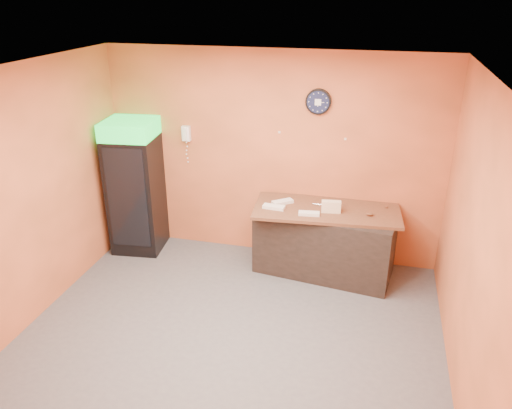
% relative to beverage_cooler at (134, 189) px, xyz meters
% --- Properties ---
extents(floor, '(4.50, 4.50, 0.00)m').
position_rel_beverage_cooler_xyz_m(floor, '(1.85, -1.61, -0.92)').
color(floor, '#47474C').
rests_on(floor, ground).
extents(back_wall, '(4.50, 0.02, 2.80)m').
position_rel_beverage_cooler_xyz_m(back_wall, '(1.85, 0.39, 0.48)').
color(back_wall, '#E36E40').
rests_on(back_wall, floor).
extents(left_wall, '(0.02, 4.00, 2.80)m').
position_rel_beverage_cooler_xyz_m(left_wall, '(-0.40, -1.61, 0.48)').
color(left_wall, '#E36E40').
rests_on(left_wall, floor).
extents(right_wall, '(0.02, 4.00, 2.80)m').
position_rel_beverage_cooler_xyz_m(right_wall, '(4.10, -1.61, 0.48)').
color(right_wall, '#E36E40').
rests_on(right_wall, floor).
extents(ceiling, '(4.50, 4.00, 0.02)m').
position_rel_beverage_cooler_xyz_m(ceiling, '(1.85, -1.61, 1.88)').
color(ceiling, white).
rests_on(ceiling, back_wall).
extents(beverage_cooler, '(0.72, 0.73, 1.87)m').
position_rel_beverage_cooler_xyz_m(beverage_cooler, '(0.00, 0.00, 0.00)').
color(beverage_cooler, black).
rests_on(beverage_cooler, floor).
extents(prep_counter, '(1.82, 0.99, 0.87)m').
position_rel_beverage_cooler_xyz_m(prep_counter, '(2.66, 0.01, -0.48)').
color(prep_counter, black).
rests_on(prep_counter, floor).
extents(wall_clock, '(0.32, 0.06, 0.32)m').
position_rel_beverage_cooler_xyz_m(wall_clock, '(2.44, 0.36, 1.26)').
color(wall_clock, black).
rests_on(wall_clock, back_wall).
extents(wall_phone, '(0.11, 0.10, 0.21)m').
position_rel_beverage_cooler_xyz_m(wall_phone, '(0.68, 0.34, 0.74)').
color(wall_phone, white).
rests_on(wall_phone, back_wall).
extents(butcher_paper, '(1.89, 0.98, 0.04)m').
position_rel_beverage_cooler_xyz_m(butcher_paper, '(2.66, 0.01, -0.03)').
color(butcher_paper, brown).
rests_on(butcher_paper, prep_counter).
extents(sub_roll_stack, '(0.25, 0.12, 0.15)m').
position_rel_beverage_cooler_xyz_m(sub_roll_stack, '(2.72, -0.09, 0.07)').
color(sub_roll_stack, beige).
rests_on(sub_roll_stack, butcher_paper).
extents(wrapped_sandwich_left, '(0.28, 0.13, 0.04)m').
position_rel_beverage_cooler_xyz_m(wrapped_sandwich_left, '(2.01, -0.16, 0.01)').
color(wrapped_sandwich_left, silver).
rests_on(wrapped_sandwich_left, butcher_paper).
extents(wrapped_sandwich_mid, '(0.27, 0.13, 0.04)m').
position_rel_beverage_cooler_xyz_m(wrapped_sandwich_mid, '(2.47, -0.24, 0.01)').
color(wrapped_sandwich_mid, silver).
rests_on(wrapped_sandwich_mid, butcher_paper).
extents(wrapped_sandwich_right, '(0.28, 0.26, 0.04)m').
position_rel_beverage_cooler_xyz_m(wrapped_sandwich_right, '(2.09, 0.03, 0.01)').
color(wrapped_sandwich_right, silver).
rests_on(wrapped_sandwich_right, butcher_paper).
extents(kitchen_tool, '(0.07, 0.07, 0.07)m').
position_rel_beverage_cooler_xyz_m(kitchen_tool, '(2.64, 0.09, 0.03)').
color(kitchen_tool, silver).
rests_on(kitchen_tool, butcher_paper).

